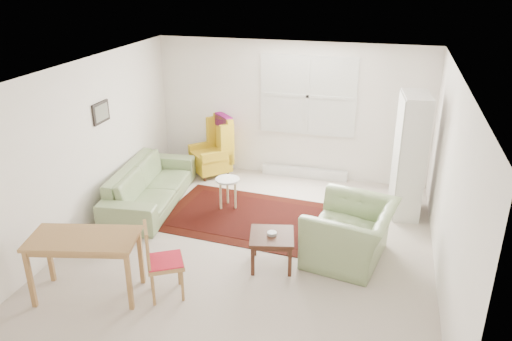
% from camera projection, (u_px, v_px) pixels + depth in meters
% --- Properties ---
extents(room, '(5.04, 5.54, 2.51)m').
position_uv_depth(room, '(256.00, 159.00, 6.80)').
color(room, '#C1B2A5').
rests_on(room, ground).
extents(rug, '(2.88, 1.97, 0.03)m').
position_uv_depth(rug, '(252.00, 217.00, 7.88)').
color(rug, black).
rests_on(rug, ground).
extents(sofa, '(1.12, 2.37, 0.92)m').
position_uv_depth(sofa, '(150.00, 178.00, 8.20)').
color(sofa, '#829865').
rests_on(sofa, ground).
extents(armchair, '(1.27, 1.39, 0.95)m').
position_uv_depth(armchair, '(351.00, 228.00, 6.63)').
color(armchair, '#829865').
rests_on(armchair, ground).
extents(wingback_chair, '(0.95, 0.95, 1.13)m').
position_uv_depth(wingback_chair, '(210.00, 146.00, 9.33)').
color(wingback_chair, gold).
rests_on(wingback_chair, ground).
extents(coffee_table, '(0.67, 0.67, 0.46)m').
position_uv_depth(coffee_table, '(272.00, 250.00, 6.57)').
color(coffee_table, '#3F1F13').
rests_on(coffee_table, ground).
extents(stool, '(0.45, 0.45, 0.52)m').
position_uv_depth(stool, '(228.00, 193.00, 8.14)').
color(stool, white).
rests_on(stool, ground).
extents(cabinet, '(0.49, 0.82, 1.95)m').
position_uv_depth(cabinet, '(410.00, 156.00, 7.71)').
color(cabinet, silver).
rests_on(cabinet, ground).
extents(desk, '(1.36, 0.89, 0.79)m').
position_uv_depth(desk, '(87.00, 266.00, 5.93)').
color(desk, '#9D723F').
rests_on(desk, ground).
extents(desk_chair, '(0.57, 0.57, 0.96)m').
position_uv_depth(desk_chair, '(165.00, 261.00, 5.89)').
color(desk_chair, '#9D723F').
rests_on(desk_chair, ground).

